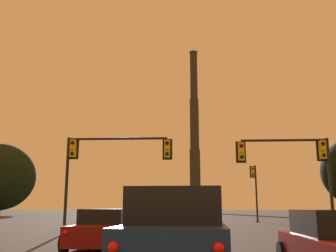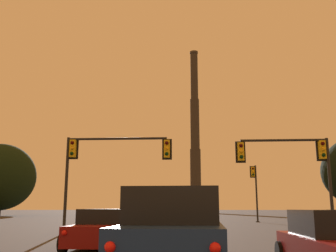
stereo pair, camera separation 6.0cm
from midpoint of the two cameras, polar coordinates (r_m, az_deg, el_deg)
name	(u,v)px [view 2 (the right image)]	position (r m, az deg, el deg)	size (l,w,h in m)	color
suv_center_lane_second	(175,236)	(8.48, 1.21, -15.64)	(2.26, 4.96, 1.86)	navy
sedan_left_lane_front	(103,229)	(15.55, -9.28, -14.60)	(2.01, 4.71, 1.43)	maroon
traffic_light_overhead_left	(103,158)	(23.71, -9.35, -4.67)	(6.44, 0.50, 5.63)	black
traffic_light_far_right	(255,185)	(43.19, 12.54, -8.31)	(0.78, 0.50, 5.94)	black
traffic_light_overhead_right	(296,160)	(23.46, 18.20, -4.75)	(5.35, 0.50, 5.37)	black
smokestack	(195,146)	(134.99, 3.98, -2.96)	(5.74, 5.74, 56.64)	#2B2722
treeline_far_left	(0,177)	(81.85, -23.20, -6.80)	(13.53, 12.17, 13.58)	black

